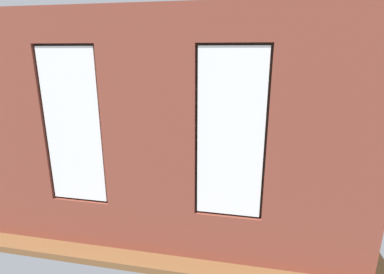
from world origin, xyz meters
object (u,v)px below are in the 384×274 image
cup_ceramic (209,149)px  table_plant_small (205,144)px  media_console (104,149)px  potted_plant_beside_window_right (61,185)px  potted_plant_foreground_right (137,120)px  potted_plant_near_tv (105,145)px  potted_plant_corner_far_left (323,203)px  papasan_chair (177,129)px  tv_flatscreen (103,128)px  couch_by_window (144,204)px  couch_left (292,172)px  coffee_table (205,151)px  potted_plant_by_left_couch (269,147)px  potted_plant_between_couches (237,202)px  potted_plant_corner_near_left (287,124)px  remote_silver (186,149)px

cup_ceramic → table_plant_small: (0.11, -0.11, 0.08)m
media_console → potted_plant_beside_window_right: bearing=104.0°
table_plant_small → potted_plant_foreground_right: potted_plant_foreground_right is taller
potted_plant_near_tv → potted_plant_beside_window_right: 1.95m
potted_plant_foreground_right → potted_plant_corner_far_left: potted_plant_corner_far_left is taller
papasan_chair → tv_flatscreen: bearing=43.7°
couch_by_window → cup_ceramic: couch_by_window is taller
couch_by_window → media_console: bearing=-52.5°
couch_left → table_plant_small: size_ratio=8.21×
tv_flatscreen → coffee_table: bearing=176.1°
couch_by_window → potted_plant_foreground_right: 4.79m
cup_ceramic → potted_plant_by_left_couch: bearing=-151.0°
potted_plant_near_tv → potted_plant_between_couches: bearing=149.7°
coffee_table → papasan_chair: 2.05m
table_plant_small → potted_plant_foreground_right: 3.03m
cup_ceramic → tv_flatscreen: 2.87m
couch_left → tv_flatscreen: bearing=-102.3°
coffee_table → tv_flatscreen: tv_flatscreen is taller
tv_flatscreen → couch_by_window: bearing=127.5°
papasan_chair → potted_plant_corner_near_left: size_ratio=0.86×
tv_flatscreen → potted_plant_corner_far_left: potted_plant_corner_far_left is taller
media_console → potted_plant_corner_near_left: bearing=-160.7°
potted_plant_beside_window_right → potted_plant_corner_far_left: bearing=179.7°
remote_silver → potted_plant_between_couches: bearing=158.6°
potted_plant_beside_window_right → potted_plant_foreground_right: bearing=-84.7°
potted_plant_corner_far_left → potted_plant_foreground_right: bearing=-45.1°
coffee_table → remote_silver: size_ratio=8.50×
potted_plant_by_left_couch → potted_plant_corner_far_left: bearing=99.3°
remote_silver → potted_plant_by_left_couch: bearing=-118.3°
table_plant_small → potted_plant_corner_near_left: bearing=-138.0°
potted_plant_corner_far_left → potted_plant_beside_window_right: potted_plant_corner_far_left is taller
couch_left → media_console: couch_left is taller
cup_ceramic → tv_flatscreen: bearing=-6.0°
couch_left → coffee_table: 2.06m
media_console → papasan_chair: 2.24m
potted_plant_between_couches → potted_plant_by_left_couch: size_ratio=1.26×
couch_by_window → coffee_table: 2.67m
potted_plant_beside_window_right → potted_plant_corner_near_left: bearing=-131.8°
couch_left → remote_silver: couch_left is taller
remote_silver → potted_plant_beside_window_right: (1.58, 2.58, 0.11)m
tv_flatscreen → remote_silver: bearing=172.6°
couch_by_window → coffee_table: bearing=-102.7°
couch_left → papasan_chair: bearing=-130.1°
tv_flatscreen → potted_plant_corner_near_left: size_ratio=0.73×
media_console → potted_plant_near_tv: 1.17m
remote_silver → potted_plant_between_couches: potted_plant_between_couches is taller
table_plant_small → potted_plant_by_left_couch: bearing=-156.2°
couch_left → potted_plant_between_couches: 2.10m
potted_plant_by_left_couch → potted_plant_corner_near_left: bearing=-114.5°
papasan_chair → potted_plant_near_tv: potted_plant_near_tv is taller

